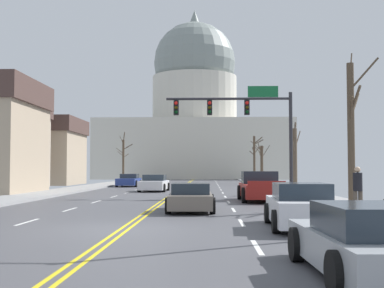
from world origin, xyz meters
The scene contains 16 objects.
ground centered at (0.00, 0.00, 0.02)m, with size 20.00×180.00×0.20m.
signal_gantry centered at (4.78, 17.34, 5.05)m, with size 7.91×0.41×6.81m.
capitol_building centered at (0.00, 78.97, 10.99)m, with size 33.78×20.23×31.09m.
pickup_truck_near_00 centered at (5.28, 13.36, 0.71)m, with size 2.35×5.33×1.61m.
sedan_near_01 centered at (1.71, 6.35, 0.54)m, with size 1.99×4.27×1.15m.
sedan_near_02 centered at (5.15, 0.43, 0.62)m, with size 2.03×4.31×1.32m.
sedan_near_03 centered at (5.05, -6.46, 0.56)m, with size 2.17×4.44×1.19m.
sedan_oncoming_00 centered at (-1.77, 25.23, 0.60)m, with size 2.20×4.73×1.29m.
sedan_oncoming_01 centered at (-5.38, 35.83, 0.58)m, with size 2.16×4.28×1.25m.
flank_building_01 centered at (-18.28, 41.79, 3.72)m, with size 12.96×9.04×7.33m.
bare_tree_00 centered at (8.46, 21.24, 2.46)m, with size 0.94×2.69×4.83m.
bare_tree_02 centered at (8.08, 47.76, 3.12)m, with size 1.82×1.22×5.58m.
bare_tree_03 centered at (-8.42, 50.93, 3.13)m, with size 2.10×2.11×6.29m.
bare_tree_04 centered at (8.28, 41.44, 2.37)m, with size 2.17×2.70×4.70m.
bare_tree_06 centered at (8.71, 7.80, 3.45)m, with size 1.29×2.30×6.87m.
pedestrian_00 centered at (7.91, 4.22, 1.07)m, with size 0.35×0.34×1.68m.
Camera 1 is at (2.41, -14.87, 1.74)m, focal length 48.20 mm.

